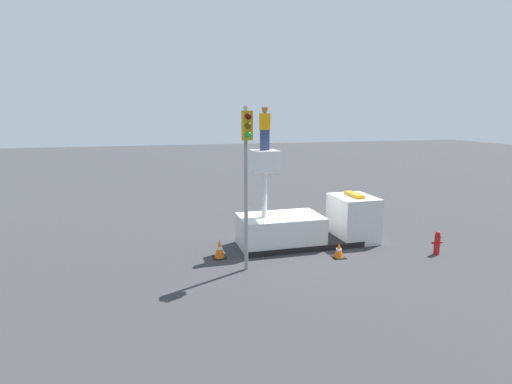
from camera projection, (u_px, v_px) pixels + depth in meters
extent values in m
plane|color=#38383A|center=(298.00, 244.00, 17.73)|extent=(120.00, 120.00, 0.00)
cube|color=black|center=(299.00, 242.00, 17.71)|extent=(5.28, 2.22, 0.24)
cube|color=silver|center=(280.00, 231.00, 17.38)|extent=(3.55, 2.16, 1.37)
cube|color=silver|center=(353.00, 218.00, 18.21)|extent=(1.73, 2.16, 2.04)
cube|color=black|center=(371.00, 208.00, 18.35)|extent=(0.03, 1.83, 0.82)
cube|color=orange|center=(354.00, 195.00, 18.00)|extent=(0.36, 1.29, 0.14)
cylinder|color=silver|center=(264.00, 193.00, 16.87)|extent=(0.22, 0.22, 2.05)
cube|color=silver|center=(265.00, 161.00, 16.60)|extent=(1.06, 1.06, 0.90)
cube|color=navy|center=(265.00, 140.00, 16.44)|extent=(0.34, 0.26, 0.84)
cube|color=#F29E0C|center=(265.00, 122.00, 16.29)|extent=(0.40, 0.26, 0.66)
sphere|color=#9E704C|center=(265.00, 110.00, 16.21)|extent=(0.23, 0.23, 0.23)
cylinder|color=orange|center=(265.00, 108.00, 16.19)|extent=(0.26, 0.26, 0.09)
cylinder|color=gray|center=(246.00, 191.00, 14.33)|extent=(0.14, 0.14, 5.96)
cube|color=#B79314|center=(247.00, 125.00, 13.68)|extent=(0.34, 0.28, 1.00)
sphere|color=#490707|center=(248.00, 116.00, 13.45)|extent=(0.22, 0.22, 0.22)
sphere|color=#503C07|center=(248.00, 126.00, 13.51)|extent=(0.22, 0.22, 0.22)
sphere|color=green|center=(248.00, 135.00, 13.57)|extent=(0.22, 0.22, 0.22)
cylinder|color=red|center=(437.00, 245.00, 16.42)|extent=(0.23, 0.23, 0.83)
sphere|color=red|center=(438.00, 234.00, 16.33)|extent=(0.20, 0.20, 0.20)
cylinder|color=red|center=(434.00, 243.00, 16.36)|extent=(0.12, 0.09, 0.09)
cylinder|color=red|center=(441.00, 242.00, 16.45)|extent=(0.12, 0.09, 0.09)
cube|color=black|center=(220.00, 257.00, 16.08)|extent=(0.52, 0.52, 0.03)
cone|color=orange|center=(219.00, 249.00, 16.01)|extent=(0.43, 0.43, 0.76)
cylinder|color=white|center=(219.00, 248.00, 16.00)|extent=(0.22, 0.22, 0.11)
cube|color=black|center=(339.00, 257.00, 16.11)|extent=(0.49, 0.49, 0.03)
cone|color=orange|center=(339.00, 250.00, 16.05)|extent=(0.41, 0.41, 0.61)
cylinder|color=white|center=(339.00, 250.00, 16.05)|extent=(0.21, 0.21, 0.09)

